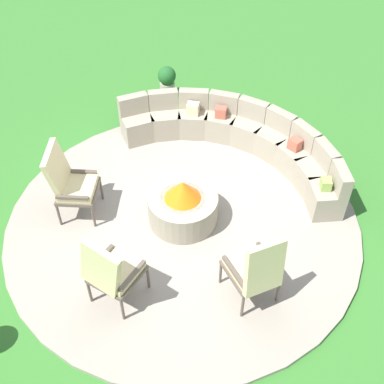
{
  "coord_description": "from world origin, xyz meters",
  "views": [
    {
      "loc": [
        3.09,
        -3.53,
        5.13
      ],
      "look_at": [
        0.0,
        0.2,
        0.45
      ],
      "focal_mm": 44.82,
      "sensor_mm": 36.0,
      "label": 1
    }
  ],
  "objects": [
    {
      "name": "ground_plane",
      "position": [
        0.0,
        0.0,
        0.0
      ],
      "size": [
        24.0,
        24.0,
        0.0
      ],
      "primitive_type": "plane",
      "color": "#387A2D"
    },
    {
      "name": "patio_circle",
      "position": [
        0.0,
        0.0,
        0.03
      ],
      "size": [
        5.03,
        5.03,
        0.06
      ],
      "primitive_type": "cylinder",
      "color": "#9E9384",
      "rests_on": "ground_plane"
    },
    {
      "name": "fire_pit",
      "position": [
        0.0,
        0.0,
        0.34
      ],
      "size": [
        0.98,
        0.98,
        0.71
      ],
      "color": "#9E937F",
      "rests_on": "patio_circle"
    },
    {
      "name": "curved_stone_bench",
      "position": [
        -0.26,
        1.7,
        0.36
      ],
      "size": [
        3.92,
        1.66,
        0.77
      ],
      "color": "#9E937F",
      "rests_on": "patio_circle"
    },
    {
      "name": "lounge_chair_front_left",
      "position": [
        -1.31,
        -0.88,
        0.64
      ],
      "size": [
        0.77,
        0.82,
        1.17
      ],
      "rotation": [
        0.0,
        0.0,
        5.34
      ],
      "color": "brown",
      "rests_on": "patio_circle"
    },
    {
      "name": "lounge_chair_front_right",
      "position": [
        0.24,
        -1.56,
        0.63
      ],
      "size": [
        0.65,
        0.66,
        1.17
      ],
      "rotation": [
        0.0,
        0.0,
        6.44
      ],
      "color": "brown",
      "rests_on": "patio_circle"
    },
    {
      "name": "lounge_chair_back_left",
      "position": [
        1.51,
        -0.46,
        0.62
      ],
      "size": [
        0.78,
        0.75,
        1.12
      ],
      "rotation": [
        0.0,
        0.0,
        7.43
      ],
      "color": "brown",
      "rests_on": "patio_circle"
    },
    {
      "name": "potted_plant_1",
      "position": [
        -2.38,
        2.33,
        0.34
      ],
      "size": [
        0.34,
        0.34,
        0.62
      ],
      "color": "#A89E8E",
      "rests_on": "ground_plane"
    }
  ]
}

